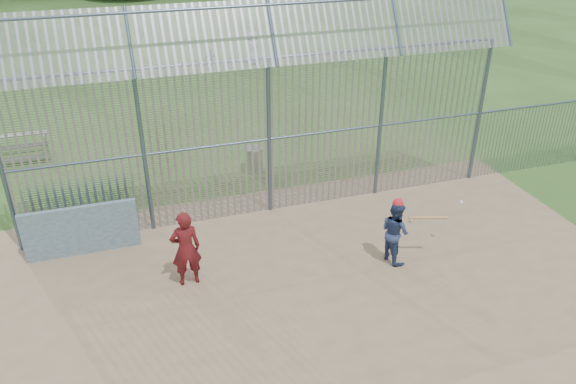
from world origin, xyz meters
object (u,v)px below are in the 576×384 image
object	(u,v)px
dugout_wall	(81,230)
trash_can	(254,159)
batter	(395,232)
onlooker	(186,249)

from	to	relation	value
dugout_wall	trash_can	size ratio (longest dim) A/B	3.05
batter	onlooker	distance (m)	4.54
onlooker	batter	bearing A→B (deg)	171.10
onlooker	trash_can	xyz separation A→B (m)	(2.71, 4.82, -0.49)
batter	trash_can	world-z (taller)	batter
batter	onlooker	bearing A→B (deg)	71.38
onlooker	trash_can	size ratio (longest dim) A/B	2.09
dugout_wall	batter	distance (m)	7.01
batter	onlooker	size ratio (longest dim) A/B	0.85
batter	trash_can	bearing A→B (deg)	6.88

